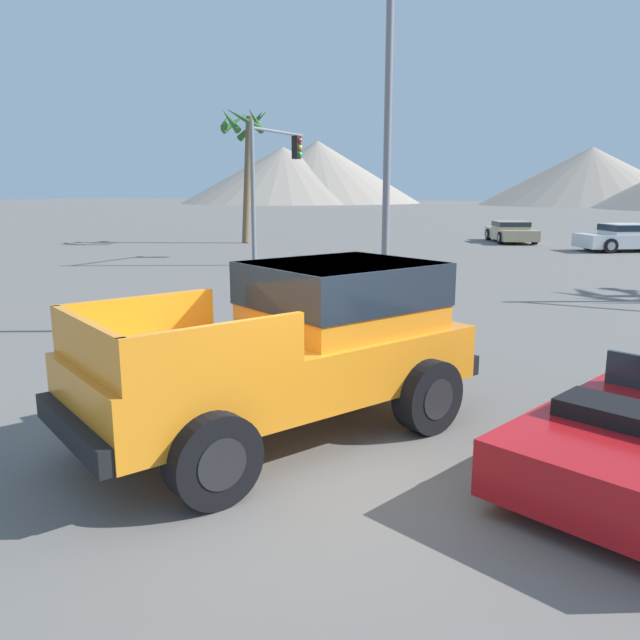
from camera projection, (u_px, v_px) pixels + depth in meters
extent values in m
plane|color=slate|center=(290.00, 454.00, 6.61)|extent=(320.00, 320.00, 0.00)
cube|color=orange|center=(280.00, 366.00, 6.98)|extent=(3.60, 4.83, 0.64)
cube|color=orange|center=(342.00, 295.00, 7.37)|extent=(2.40, 2.51, 0.78)
cube|color=#1E2833|center=(342.00, 283.00, 7.34)|extent=(2.45, 2.56, 0.50)
cube|color=orange|center=(139.00, 318.00, 6.80)|extent=(0.84, 1.65, 0.48)
cube|color=orange|center=(219.00, 351.00, 5.42)|extent=(0.84, 1.65, 0.48)
cube|color=orange|center=(86.00, 346.00, 5.59)|extent=(1.66, 0.84, 0.48)
cube|color=black|center=(420.00, 351.00, 8.40)|extent=(1.72, 0.93, 0.24)
cube|color=black|center=(73.00, 430.00, 5.64)|extent=(1.72, 0.93, 0.24)
cylinder|color=black|center=(323.00, 360.00, 8.64)|extent=(0.66, 0.91, 0.86)
cylinder|color=#232326|center=(323.00, 360.00, 8.64)|extent=(0.51, 0.57, 0.47)
cylinder|color=black|center=(428.00, 396.00, 7.15)|extent=(0.66, 0.91, 0.86)
cylinder|color=#232326|center=(428.00, 396.00, 7.15)|extent=(0.51, 0.57, 0.47)
cylinder|color=black|center=(130.00, 401.00, 6.96)|extent=(0.66, 0.91, 0.86)
cylinder|color=#232326|center=(130.00, 401.00, 6.96)|extent=(0.51, 0.57, 0.47)
cylinder|color=black|center=(213.00, 459.00, 5.48)|extent=(0.66, 0.91, 0.86)
cylinder|color=#232326|center=(213.00, 459.00, 5.48)|extent=(0.51, 0.57, 0.47)
cylinder|color=black|center=(621.00, 395.00, 7.54)|extent=(0.41, 0.65, 0.61)
cylinder|color=#9E9EA3|center=(621.00, 395.00, 7.54)|extent=(0.33, 0.40, 0.34)
cylinder|color=black|center=(519.00, 455.00, 5.84)|extent=(0.41, 0.65, 0.61)
cylinder|color=#9E9EA3|center=(519.00, 455.00, 5.84)|extent=(0.33, 0.40, 0.34)
cube|color=tan|center=(511.00, 234.00, 33.26)|extent=(3.43, 4.57, 0.55)
cube|color=tan|center=(511.00, 225.00, 33.27)|extent=(2.20, 2.28, 0.39)
cube|color=#1E2833|center=(511.00, 224.00, 33.26)|extent=(2.25, 2.32, 0.23)
cylinder|color=black|center=(535.00, 238.00, 31.99)|extent=(0.47, 0.67, 0.64)
cylinder|color=#9E9EA3|center=(535.00, 238.00, 31.99)|extent=(0.36, 0.42, 0.35)
cylinder|color=black|center=(501.00, 238.00, 32.03)|extent=(0.47, 0.67, 0.64)
cylinder|color=#9E9EA3|center=(501.00, 238.00, 32.03)|extent=(0.36, 0.42, 0.35)
cylinder|color=black|center=(520.00, 235.00, 34.54)|extent=(0.47, 0.67, 0.64)
cylinder|color=#9E9EA3|center=(520.00, 235.00, 34.54)|extent=(0.36, 0.42, 0.35)
cylinder|color=black|center=(488.00, 235.00, 34.58)|extent=(0.47, 0.67, 0.64)
cylinder|color=#9E9EA3|center=(488.00, 235.00, 34.58)|extent=(0.36, 0.42, 0.35)
cube|color=white|center=(627.00, 241.00, 28.38)|extent=(4.68, 3.95, 0.61)
cube|color=white|center=(626.00, 229.00, 28.25)|extent=(2.43, 2.36, 0.46)
cube|color=#1E2833|center=(626.00, 228.00, 28.24)|extent=(2.48, 2.41, 0.27)
cylinder|color=black|center=(589.00, 243.00, 29.10)|extent=(0.67, 0.55, 0.66)
cylinder|color=#9E9EA3|center=(589.00, 243.00, 29.10)|extent=(0.43, 0.39, 0.36)
cylinder|color=black|center=(610.00, 246.00, 27.40)|extent=(0.67, 0.55, 0.66)
cylinder|color=#9E9EA3|center=(610.00, 246.00, 27.40)|extent=(0.43, 0.39, 0.36)
cylinder|color=slate|center=(253.00, 194.00, 22.67)|extent=(0.16, 0.16, 5.17)
cylinder|color=slate|center=(278.00, 132.00, 23.85)|extent=(0.11, 3.79, 0.11)
cube|color=black|center=(296.00, 148.00, 25.21)|extent=(0.26, 0.34, 0.90)
sphere|color=red|center=(300.00, 140.00, 25.09)|extent=(0.20, 0.20, 0.20)
sphere|color=orange|center=(300.00, 147.00, 25.15)|extent=(0.20, 0.20, 0.20)
sphere|color=green|center=(300.00, 154.00, 25.20)|extent=(0.20, 0.20, 0.20)
cylinder|color=slate|center=(388.00, 111.00, 11.72)|extent=(0.14, 0.14, 8.39)
cylinder|color=brown|center=(247.00, 180.00, 32.51)|extent=(0.36, 1.02, 6.47)
cone|color=#2D6028|center=(255.00, 120.00, 31.29)|extent=(0.38, 1.44, 1.23)
cone|color=#2D6028|center=(256.00, 121.00, 32.03)|extent=(1.50, 1.07, 1.09)
cone|color=#2D6028|center=(253.00, 125.00, 32.62)|extent=(1.94, 0.46, 1.63)
cone|color=#2D6028|center=(235.00, 122.00, 32.30)|extent=(1.08, 1.57, 1.24)
cone|color=#2D6028|center=(227.00, 120.00, 31.67)|extent=(0.93, 1.59, 1.12)
cone|color=#2D6028|center=(230.00, 120.00, 31.06)|extent=(1.47, 0.75, 1.33)
cone|color=#2D6028|center=(243.00, 119.00, 30.68)|extent=(1.74, 1.36, 1.26)
cone|color=gray|center=(317.00, 172.00, 133.45)|extent=(43.95, 43.95, 13.00)
cone|color=gray|center=(590.00, 176.00, 113.80)|extent=(39.73, 39.73, 10.42)
cone|color=gray|center=(283.00, 175.00, 129.75)|extent=(42.57, 42.57, 11.48)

